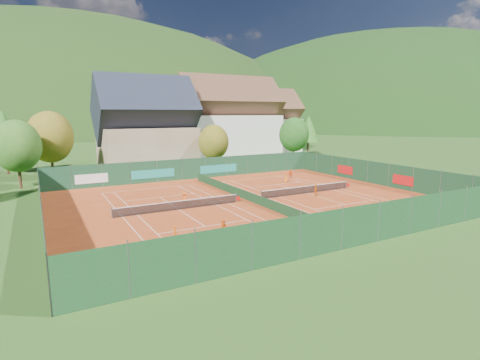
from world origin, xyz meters
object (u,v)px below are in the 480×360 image
ball_hopper (421,208)px  hotel_block_b (265,125)px  chalet (146,130)px  player_right_far_a (286,178)px  player_right_near (316,191)px  hotel_block_a (229,123)px  player_left_near (175,234)px  player_right_far_b (290,174)px  player_left_mid (224,229)px  player_left_far (185,199)px

ball_hopper → hotel_block_b: bearing=72.1°
chalet → player_right_far_a: 27.15m
chalet → hotel_block_b: 35.85m
ball_hopper → player_right_near: size_ratio=0.56×
chalet → ball_hopper: bearing=-70.9°
hotel_block_a → player_right_far_a: 30.51m
player_left_near → player_right_far_a: size_ratio=1.04×
player_right_far_a → player_right_near: bearing=51.7°
ball_hopper → player_right_far_b: (0.76, 21.86, 0.08)m
player_left_mid → player_right_far_a: 24.30m
player_left_near → hotel_block_b: bearing=7.0°
player_left_near → player_right_far_a: 26.68m
player_left_near → player_right_far_b: size_ratio=1.07×
player_left_near → player_left_far: bearing=21.1°
ball_hopper → hotel_block_a: bearing=85.0°
player_left_near → chalet: bearing=32.8°
player_left_near → player_left_mid: (3.66, -0.70, 0.02)m
ball_hopper → player_left_mid: bearing=172.0°
chalet → player_left_near: bearing=-102.3°
hotel_block_a → player_right_near: bearing=-102.3°
player_left_mid → player_left_far: bearing=117.5°
chalet → hotel_block_a: size_ratio=0.75×
hotel_block_a → player_right_far_a: bearing=-101.8°
player_left_near → hotel_block_a: bearing=13.7°
hotel_block_a → player_left_near: bearing=-121.5°
player_left_mid → player_right_near: player_right_near is taller
hotel_block_b → player_left_near: bearing=-128.1°
hotel_block_a → ball_hopper: hotel_block_a is taller
player_right_near → player_left_far: bearing=107.9°
player_left_far → player_right_far_a: 17.64m
chalet → player_right_far_b: (15.48, -20.59, -5.99)m
ball_hopper → player_left_mid: player_left_mid is taller
hotel_block_b → player_right_far_a: (-20.10, -37.13, -5.97)m
player_right_near → player_right_far_b: 12.26m
ball_hopper → player_left_near: size_ratio=0.59×
player_left_near → player_right_far_a: (21.44, 15.87, -0.02)m
hotel_block_a → player_left_far: hotel_block_a is taller
chalet → player_left_far: bearing=-97.7°
chalet → hotel_block_b: (33.00, 14.00, -0.01)m
chalet → player_left_near: chalet is taller
hotel_block_a → ball_hopper: bearing=-95.0°
player_right_far_b → player_left_mid: bearing=28.3°
chalet → player_left_far: size_ratio=11.36×
ball_hopper → player_right_near: 11.27m
player_left_mid → chalet: bearing=115.6°
hotel_block_b → ball_hopper: bearing=-107.9°
ball_hopper → player_right_far_b: 21.87m
player_left_mid → player_right_far_a: (17.78, 16.57, -0.04)m
hotel_block_a → player_left_mid: (-23.87, -45.70, -6.69)m
ball_hopper → player_right_far_a: bearing=95.4°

